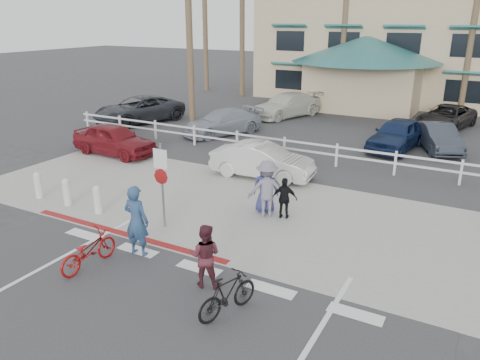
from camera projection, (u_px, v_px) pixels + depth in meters
The scene contains 31 objects.
ground at pixel (186, 280), 11.32m from camera, with size 140.00×140.00×0.00m, color #333335.
bike_path at pixel (130, 325), 9.67m from camera, with size 12.00×16.00×0.01m, color #333335.
sidewalk_plaza at pixel (266, 214), 15.04m from camera, with size 22.00×7.00×0.01m, color gray.
cross_street at pixel (310, 179), 18.35m from camera, with size 40.00×5.00×0.01m, color #333335.
parking_lot at pixel (370, 130), 26.21m from camera, with size 50.00×16.00×0.01m, color #333335.
curb_red at pixel (125, 234), 13.67m from camera, with size 7.00×0.25×0.02m, color maroon.
rail_fence at pixel (339, 156), 19.62m from camera, with size 29.40×0.16×1.00m, color silver, non-canonical shape.
building at pixel (449, 21), 34.19m from camera, with size 28.00×16.00×11.30m, color #CBB28B, non-canonical shape.
sign_post at pixel (162, 182), 13.70m from camera, with size 0.50×0.10×2.90m, color gray, non-canonical shape.
bollard_0 at pixel (98, 199), 15.00m from camera, with size 0.26×0.26×0.95m, color silver, non-canonical shape.
bollard_1 at pixel (67, 192), 15.63m from camera, with size 0.26×0.26×0.95m, color silver, non-canonical shape.
bollard_2 at pixel (38, 185), 16.26m from camera, with size 0.26×0.26×0.95m, color silver, non-canonical shape.
palm_1 at pixel (242, 9), 35.29m from camera, with size 4.00×4.00×13.00m, color #1A4521, non-canonical shape.
palm_3 at pixel (346, 1), 31.50m from camera, with size 4.00×4.00×14.00m, color #1A4521, non-canonical shape.
palm_5 at pixel (476, 8), 28.04m from camera, with size 4.00×4.00×13.00m, color #1A4521, non-canonical shape.
palm_10 at pixel (189, 17), 26.27m from camera, with size 4.00×4.00×12.00m, color #1A4521, non-canonical shape.
bike_red at pixel (88, 251), 11.77m from camera, with size 0.61×1.75×0.92m, color #9B100F.
rider_red at pixel (137, 221), 12.23m from camera, with size 0.71×0.47×1.95m, color navy.
bike_black at pixel (228, 294), 9.88m from camera, with size 0.45×1.59×0.95m, color black.
rider_black at pixel (205, 256), 10.85m from camera, with size 0.76×0.59×1.56m, color #51202A.
pedestrian_a at pixel (267, 189), 14.61m from camera, with size 1.20×0.69×1.85m, color slate.
pedestrian_child at pixel (285, 198), 14.56m from camera, with size 0.78×0.33×1.34m, color black.
pedestrian_b at pixel (265, 187), 15.01m from camera, with size 0.81×0.53×1.67m, color navy.
car_white_sedan at pixel (262, 161), 18.35m from camera, with size 1.42×4.07×1.34m, color beige.
car_red_compact at pixel (114, 139), 21.36m from camera, with size 1.67×4.16×1.42m, color maroon.
lot_car_0 at pixel (139, 110), 27.85m from camera, with size 2.53×5.48×1.52m, color #292D33.
lot_car_1 at pixel (222, 122), 25.05m from camera, with size 1.84×4.52×1.31m, color #8E98A4.
lot_car_2 at pixel (397, 134), 22.14m from camera, with size 1.73×4.31×1.47m, color #122146.
lot_car_3 at pixel (438, 137), 22.00m from camera, with size 1.34×3.85×1.27m, color #2A313A.
lot_car_4 at pixel (286, 105), 29.41m from camera, with size 2.03×5.00×1.45m, color silver.
lot_car_5 at pixel (446, 117), 26.31m from camera, with size 2.17×4.72×1.31m, color black.
Camera 1 is at (5.90, -8.03, 6.04)m, focal length 35.00 mm.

